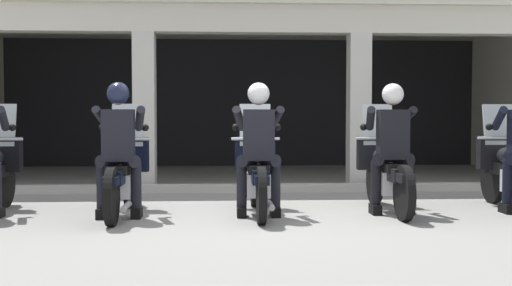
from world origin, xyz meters
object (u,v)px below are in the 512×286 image
(motorcycle_center, at_px, (257,172))
(police_officer_left, at_px, (119,138))
(motorcycle_left, at_px, (123,173))
(motorcycle_right, at_px, (386,171))
(police_officer_center, at_px, (258,138))
(police_officer_right, at_px, (392,137))

(motorcycle_center, bearing_deg, police_officer_left, 179.84)
(motorcycle_left, xyz_separation_m, motorcycle_right, (3.26, 0.13, 0.00))
(motorcycle_left, relative_size, motorcycle_center, 1.00)
(police_officer_left, distance_m, motorcycle_right, 3.31)
(police_officer_left, relative_size, police_officer_center, 1.00)
(police_officer_center, bearing_deg, motorcycle_right, 3.13)
(motorcycle_left, xyz_separation_m, police_officer_right, (3.26, -0.15, 0.44))
(police_officer_right, bearing_deg, police_officer_left, 165.62)
(police_officer_left, bearing_deg, police_officer_center, -18.11)
(police_officer_center, distance_m, police_officer_right, 1.63)
(police_officer_center, bearing_deg, police_officer_left, 169.99)
(motorcycle_right, bearing_deg, motorcycle_center, 167.34)
(motorcycle_center, relative_size, police_officer_right, 1.29)
(motorcycle_left, height_order, police_officer_center, police_officer_center)
(police_officer_left, xyz_separation_m, motorcycle_right, (3.26, 0.42, -0.44))
(motorcycle_left, bearing_deg, police_officer_center, -28.01)
(motorcycle_left, height_order, police_officer_left, police_officer_left)
(police_officer_center, bearing_deg, motorcycle_left, 160.09)
(police_officer_center, height_order, police_officer_right, same)
(motorcycle_center, height_order, police_officer_right, police_officer_right)
(police_officer_right, bearing_deg, police_officer_center, 167.34)
(motorcycle_center, xyz_separation_m, motorcycle_right, (1.63, 0.12, 0.00))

